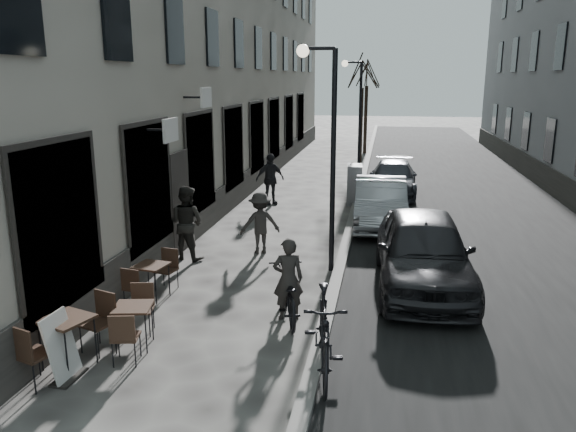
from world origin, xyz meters
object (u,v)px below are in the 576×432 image
(bistro_set_b, at_px, (134,322))
(moped, at_px, (324,334))
(streetlamp_near, at_px, (326,135))
(sign_board, at_px, (63,353))
(car_far, at_px, (393,178))
(bistro_set_c, at_px, (152,278))
(car_mid, at_px, (380,203))
(tree_far, at_px, (367,72))
(car_near, at_px, (423,251))
(bistro_set_a, at_px, (68,337))
(pedestrian_near, at_px, (187,223))
(tree_near, at_px, (362,71))
(pedestrian_mid, at_px, (260,223))
(streetlamp_far, at_px, (356,107))
(utility_cabinet, at_px, (354,184))
(pedestrian_far, at_px, (270,179))
(bicycle, at_px, (288,294))

(bistro_set_b, height_order, moped, moped)
(streetlamp_near, xyz_separation_m, sign_board, (-3.29, -5.54, -2.74))
(car_far, bearing_deg, bistro_set_c, -111.62)
(sign_board, bearing_deg, car_mid, 67.71)
(bistro_set_b, bearing_deg, tree_far, 72.18)
(car_near, bearing_deg, tree_far, 93.56)
(bistro_set_b, bearing_deg, bistro_set_a, -142.60)
(pedestrian_near, bearing_deg, car_near, -173.27)
(pedestrian_near, relative_size, car_near, 0.38)
(streetlamp_near, distance_m, tree_far, 21.05)
(car_near, bearing_deg, car_far, 91.20)
(tree_near, height_order, tree_far, same)
(sign_board, distance_m, car_near, 7.30)
(bistro_set_a, relative_size, car_mid, 0.39)
(moped, bearing_deg, car_far, 77.11)
(sign_board, distance_m, pedestrian_near, 5.82)
(streetlamp_near, relative_size, car_near, 1.06)
(tree_far, xyz_separation_m, pedestrian_mid, (-1.83, -19.96, -3.87))
(streetlamp_near, bearing_deg, car_mid, 74.15)
(tree_far, relative_size, pedestrian_near, 3.10)
(streetlamp_far, relative_size, bistro_set_c, 3.37)
(pedestrian_mid, distance_m, car_mid, 4.44)
(pedestrian_near, xyz_separation_m, car_mid, (4.66, 4.07, -0.21))
(bistro_set_b, xyz_separation_m, pedestrian_mid, (0.93, 5.43, 0.35))
(tree_near, distance_m, moped, 20.13)
(utility_cabinet, bearing_deg, tree_near, 88.31)
(bistro_set_b, bearing_deg, bistro_set_c, 93.66)
(tree_far, xyz_separation_m, bistro_set_c, (-3.32, -23.36, -4.22))
(utility_cabinet, bearing_deg, pedestrian_mid, -111.29)
(pedestrian_far, xyz_separation_m, car_far, (4.30, 2.52, -0.28))
(pedestrian_far, xyz_separation_m, car_mid, (3.89, -2.31, -0.19))
(car_near, height_order, car_mid, car_near)
(streetlamp_near, bearing_deg, utility_cabinet, 87.85)
(utility_cabinet, relative_size, pedestrian_mid, 0.88)
(pedestrian_far, bearing_deg, bicycle, -111.49)
(bicycle, bearing_deg, sign_board, 26.66)
(pedestrian_near, bearing_deg, sign_board, 108.10)
(tree_far, bearing_deg, sign_board, -97.22)
(tree_far, distance_m, pedestrian_far, 15.10)
(tree_far, relative_size, bistro_set_a, 3.34)
(streetlamp_far, distance_m, bicycle, 15.07)
(utility_cabinet, bearing_deg, bistro_set_b, -107.46)
(bistro_set_a, bearing_deg, bicycle, 56.21)
(bistro_set_c, distance_m, sign_board, 3.18)
(bistro_set_c, relative_size, pedestrian_far, 0.84)
(car_near, bearing_deg, tree_near, 95.67)
(sign_board, xyz_separation_m, pedestrian_far, (0.63, 12.17, 0.49))
(sign_board, bearing_deg, utility_cabinet, 76.73)
(bicycle, xyz_separation_m, pedestrian_mid, (-1.40, 3.86, 0.31))
(streetlamp_far, relative_size, tree_far, 0.89)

